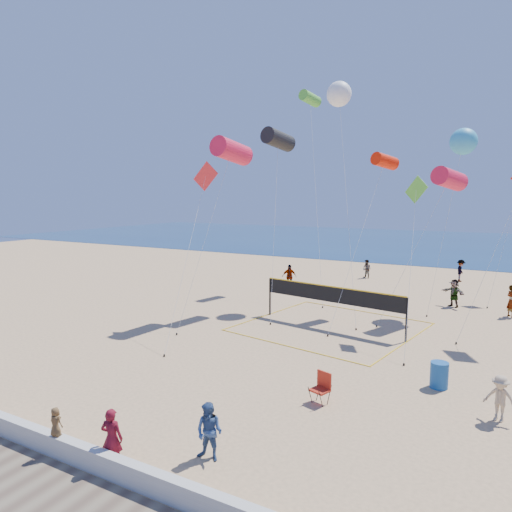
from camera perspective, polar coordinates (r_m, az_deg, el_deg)
The scene contains 24 objects.
ground at distance 14.92m, azimuth -7.35°, elevation -20.65°, with size 120.00×120.00×0.00m, color tan.
ocean at distance 73.35m, azimuth 22.38°, elevation 1.46°, with size 140.00×50.00×0.03m, color navy.
seawall at distance 12.81m, azimuth -16.06°, elevation -24.50°, with size 32.00×0.30×0.60m, color silver.
woman at distance 13.22m, azimuth -17.57°, elevation -20.92°, with size 0.59×0.39×1.62m, color maroon.
toddler at distance 14.12m, azimuth -23.75°, elevation -18.44°, with size 0.39×0.25×0.80m, color brown.
bystander_a at distance 13.09m, azimuth -5.86°, elevation -21.01°, with size 0.77×0.60×1.58m, color #314C7C.
bystander_b at distance 16.78m, azimuth 28.18°, elevation -15.41°, with size 0.96×0.55×1.49m, color tan.
far_person_0 at distance 34.85m, azimuth 4.18°, elevation -2.58°, with size 1.09×0.46×1.87m, color gray.
far_person_1 at distance 31.77m, azimuth 23.52°, elevation -4.26°, with size 1.65×0.53×1.78m, color gray.
far_person_2 at distance 30.60m, azimuth 29.32°, elevation -4.92°, with size 0.70×0.46×1.91m, color gray.
far_person_3 at distance 40.36m, azimuth 13.70°, elevation -1.59°, with size 0.77×0.60×1.59m, color gray.
far_person_4 at distance 41.23m, azimuth 24.22°, elevation -1.68°, with size 1.18×0.68×1.83m, color gray.
camp_chair at distance 16.31m, azimuth 8.22°, elevation -15.75°, with size 0.72×0.83×1.19m.
trash_barrel at distance 18.62m, azimuth 21.92°, elevation -13.63°, with size 0.65×0.65×0.97m, color #164E93.
volleyball_net at distance 24.90m, azimuth 9.39°, elevation -5.35°, with size 9.75×9.63×2.25m.
kite_0 at distance 26.43m, azimuth -3.05°, elevation 12.96°, with size 1.34×6.07×10.30m.
kite_1 at distance 28.62m, azimuth 2.80°, elevation 14.33°, with size 2.17×5.12×11.10m.
kite_2 at distance 28.71m, azimuth 15.80°, elevation 11.31°, with size 1.77×7.69×9.60m.
kite_3 at distance 25.05m, azimuth -6.56°, elevation 8.84°, with size 2.54×5.95×8.90m.
kite_4 at distance 23.86m, azimuth 19.31°, elevation 6.62°, with size 1.28×5.30×8.04m.
kite_6 at distance 31.55m, azimuth 10.34°, elevation 19.28°, with size 4.38×7.26×14.33m.
kite_7 at distance 30.90m, azimuth 24.51°, elevation 12.88°, with size 2.21×3.97×11.08m.
kite_8 at distance 36.28m, azimuth 6.78°, elevation 18.94°, with size 4.24×7.32×14.81m.
kite_10 at distance 28.24m, azimuth 23.04°, elevation 8.86°, with size 3.81×5.38×8.68m.
Camera 1 is at (7.82, -10.59, 7.03)m, focal length 32.00 mm.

